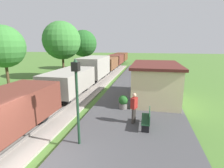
{
  "coord_description": "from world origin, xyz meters",
  "views": [
    {
      "loc": [
        3.83,
        -4.77,
        4.52
      ],
      "look_at": [
        0.78,
        9.65,
        1.04
      ],
      "focal_mm": 27.65,
      "sensor_mm": 36.0,
      "label": 1
    }
  ],
  "objects_px": {
    "bench_near_hut": "(147,119)",
    "lamp_post_near": "(77,87)",
    "station_hut": "(155,81)",
    "tree_field_left": "(62,41)",
    "tree_trackside_far": "(3,47)",
    "person_waiting": "(134,107)",
    "tree_field_distant": "(83,44)",
    "potted_planter": "(123,102)",
    "freight_train": "(101,67)"
  },
  "relations": [
    {
      "from": "station_hut",
      "to": "potted_planter",
      "type": "xyz_separation_m",
      "value": [
        -2.09,
        -2.63,
        -0.93
      ]
    },
    {
      "from": "tree_trackside_far",
      "to": "freight_train",
      "type": "bearing_deg",
      "value": 43.55
    },
    {
      "from": "person_waiting",
      "to": "lamp_post_near",
      "type": "distance_m",
      "value": 3.66
    },
    {
      "from": "tree_trackside_far",
      "to": "tree_field_distant",
      "type": "relative_size",
      "value": 0.93
    },
    {
      "from": "bench_near_hut",
      "to": "station_hut",
      "type": "bearing_deg",
      "value": 84.34
    },
    {
      "from": "lamp_post_near",
      "to": "tree_field_left",
      "type": "relative_size",
      "value": 0.51
    },
    {
      "from": "freight_train",
      "to": "tree_trackside_far",
      "type": "bearing_deg",
      "value": -136.45
    },
    {
      "from": "freight_train",
      "to": "tree_trackside_far",
      "type": "xyz_separation_m",
      "value": [
        -7.96,
        -7.56,
        2.75
      ]
    },
    {
      "from": "tree_field_distant",
      "to": "station_hut",
      "type": "bearing_deg",
      "value": -52.98
    },
    {
      "from": "lamp_post_near",
      "to": "person_waiting",
      "type": "bearing_deg",
      "value": 49.26
    },
    {
      "from": "station_hut",
      "to": "tree_field_left",
      "type": "xyz_separation_m",
      "value": [
        -11.41,
        7.13,
        3.21
      ]
    },
    {
      "from": "potted_planter",
      "to": "station_hut",
      "type": "bearing_deg",
      "value": 51.57
    },
    {
      "from": "lamp_post_near",
      "to": "tree_trackside_far",
      "type": "relative_size",
      "value": 0.59
    },
    {
      "from": "person_waiting",
      "to": "tree_trackside_far",
      "type": "height_order",
      "value": "tree_trackside_far"
    },
    {
      "from": "station_hut",
      "to": "lamp_post_near",
      "type": "bearing_deg",
      "value": -115.1
    },
    {
      "from": "person_waiting",
      "to": "tree_field_distant",
      "type": "xyz_separation_m",
      "value": [
        -10.6,
        20.35,
        3.31
      ]
    },
    {
      "from": "station_hut",
      "to": "bench_near_hut",
      "type": "distance_m",
      "value": 5.12
    },
    {
      "from": "lamp_post_near",
      "to": "station_hut",
      "type": "bearing_deg",
      "value": 64.9
    },
    {
      "from": "bench_near_hut",
      "to": "tree_trackside_far",
      "type": "height_order",
      "value": "tree_trackside_far"
    },
    {
      "from": "person_waiting",
      "to": "tree_trackside_far",
      "type": "bearing_deg",
      "value": -0.1
    },
    {
      "from": "tree_field_left",
      "to": "tree_field_distant",
      "type": "xyz_separation_m",
      "value": [
        -0.41,
        8.54,
        -0.37
      ]
    },
    {
      "from": "tree_field_left",
      "to": "tree_trackside_far",
      "type": "bearing_deg",
      "value": -120.43
    },
    {
      "from": "freight_train",
      "to": "tree_field_distant",
      "type": "xyz_separation_m",
      "value": [
        -5.02,
        6.68,
        3.04
      ]
    },
    {
      "from": "potted_planter",
      "to": "tree_trackside_far",
      "type": "bearing_deg",
      "value": 162.21
    },
    {
      "from": "lamp_post_near",
      "to": "potted_planter",
      "type": "bearing_deg",
      "value": 74.35
    },
    {
      "from": "potted_planter",
      "to": "lamp_post_near",
      "type": "bearing_deg",
      "value": -105.65
    },
    {
      "from": "tree_trackside_far",
      "to": "tree_field_left",
      "type": "distance_m",
      "value": 6.65
    },
    {
      "from": "potted_planter",
      "to": "lamp_post_near",
      "type": "xyz_separation_m",
      "value": [
        -1.27,
        -4.54,
        2.08
      ]
    },
    {
      "from": "freight_train",
      "to": "lamp_post_near",
      "type": "relative_size",
      "value": 10.59
    },
    {
      "from": "freight_train",
      "to": "bench_near_hut",
      "type": "relative_size",
      "value": 26.13
    },
    {
      "from": "tree_field_left",
      "to": "tree_field_distant",
      "type": "height_order",
      "value": "tree_field_left"
    },
    {
      "from": "person_waiting",
      "to": "tree_field_left",
      "type": "relative_size",
      "value": 0.24
    },
    {
      "from": "tree_field_left",
      "to": "tree_field_distant",
      "type": "distance_m",
      "value": 8.56
    },
    {
      "from": "station_hut",
      "to": "lamp_post_near",
      "type": "distance_m",
      "value": 8.0
    },
    {
      "from": "bench_near_hut",
      "to": "person_waiting",
      "type": "relative_size",
      "value": 0.88
    },
    {
      "from": "station_hut",
      "to": "tree_field_distant",
      "type": "distance_m",
      "value": 19.83
    },
    {
      "from": "tree_trackside_far",
      "to": "potted_planter",
      "type": "bearing_deg",
      "value": -17.79
    },
    {
      "from": "tree_trackside_far",
      "to": "tree_field_distant",
      "type": "height_order",
      "value": "tree_field_distant"
    },
    {
      "from": "person_waiting",
      "to": "tree_field_distant",
      "type": "height_order",
      "value": "tree_field_distant"
    },
    {
      "from": "tree_trackside_far",
      "to": "bench_near_hut",
      "type": "bearing_deg",
      "value": -24.32
    },
    {
      "from": "bench_near_hut",
      "to": "lamp_post_near",
      "type": "relative_size",
      "value": 0.41
    },
    {
      "from": "station_hut",
      "to": "tree_trackside_far",
      "type": "bearing_deg",
      "value": 174.46
    },
    {
      "from": "freight_train",
      "to": "person_waiting",
      "type": "height_order",
      "value": "freight_train"
    },
    {
      "from": "station_hut",
      "to": "potted_planter",
      "type": "distance_m",
      "value": 3.49
    },
    {
      "from": "bench_near_hut",
      "to": "tree_field_left",
      "type": "bearing_deg",
      "value": 131.93
    },
    {
      "from": "tree_field_distant",
      "to": "person_waiting",
      "type": "bearing_deg",
      "value": -62.49
    },
    {
      "from": "lamp_post_near",
      "to": "tree_field_distant",
      "type": "relative_size",
      "value": 0.54
    },
    {
      "from": "bench_near_hut",
      "to": "tree_trackside_far",
      "type": "distance_m",
      "value": 16.03
    },
    {
      "from": "lamp_post_near",
      "to": "tree_field_left",
      "type": "bearing_deg",
      "value": 119.35
    },
    {
      "from": "person_waiting",
      "to": "lamp_post_near",
      "type": "relative_size",
      "value": 0.46
    }
  ]
}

